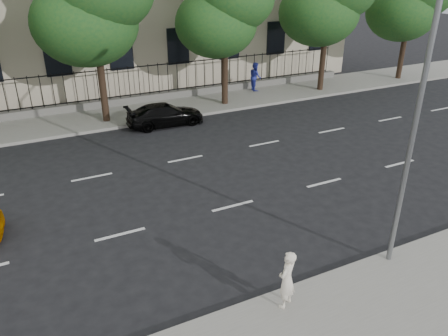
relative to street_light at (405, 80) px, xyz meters
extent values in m
plane|color=black|center=(-2.50, 1.77, -5.15)|extent=(120.00, 120.00, 0.00)
cube|color=gray|center=(-2.50, -2.23, -5.07)|extent=(60.00, 4.00, 0.15)
cube|color=gray|center=(-2.50, 15.77, -5.07)|extent=(60.00, 4.00, 0.15)
cube|color=slate|center=(-2.50, 17.47, -4.80)|extent=(30.00, 0.50, 0.40)
cube|color=black|center=(-2.50, 17.47, -4.50)|extent=(28.80, 0.05, 0.05)
cube|color=black|center=(-2.50, 17.47, -2.90)|extent=(28.80, 0.05, 0.05)
cylinder|color=slate|center=(0.00, -0.53, -1.00)|extent=(0.14, 0.14, 8.00)
cylinder|color=#382619|center=(-4.50, 14.97, -3.34)|extent=(0.36, 0.36, 3.32)
ellipsoid|color=#1A4F21|center=(-4.90, 15.27, -0.05)|extent=(5.13, 5.13, 4.21)
cylinder|color=#382619|center=(2.50, 14.97, -3.46)|extent=(0.36, 0.36, 3.08)
ellipsoid|color=#1A4F21|center=(2.10, 15.27, -0.48)|extent=(4.56, 4.56, 3.74)
cylinder|color=#382619|center=(9.50, 14.97, -3.39)|extent=(0.36, 0.36, 3.22)
ellipsoid|color=#1A4F21|center=(9.10, 15.27, -0.22)|extent=(4.94, 4.94, 4.06)
cylinder|color=#382619|center=(16.50, 14.97, -3.49)|extent=(0.36, 0.36, 3.01)
ellipsoid|color=#1A4F21|center=(16.10, 15.27, -0.49)|extent=(4.75, 4.75, 3.90)
imported|color=black|center=(-1.81, 13.27, -4.57)|extent=(4.05, 1.71, 1.16)
imported|color=white|center=(-3.67, -0.78, -4.22)|extent=(0.68, 0.60, 1.55)
imported|color=#27309C|center=(5.56, 16.69, -4.10)|extent=(0.84, 0.99, 1.80)
camera|label=1|loc=(-8.67, -7.51, 2.64)|focal=35.00mm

